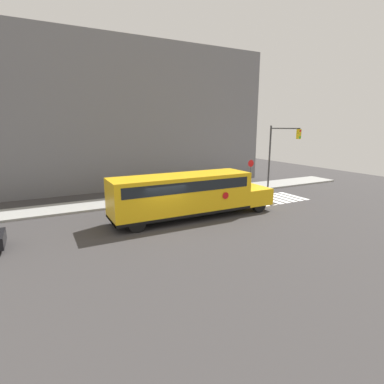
{
  "coord_description": "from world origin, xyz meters",
  "views": [
    {
      "loc": [
        -6.41,
        -16.09,
        5.84
      ],
      "look_at": [
        2.58,
        1.09,
        1.57
      ],
      "focal_mm": 28.0,
      "sensor_mm": 36.0,
      "label": 1
    }
  ],
  "objects": [
    {
      "name": "traffic_light",
      "position": [
        13.11,
        4.39,
        3.91
      ],
      "size": [
        0.28,
        3.59,
        5.91
      ],
      "color": "#38383A",
      "rests_on": "ground"
    },
    {
      "name": "crosswalk_stripes",
      "position": [
        10.41,
        2.0,
        0.0
      ],
      "size": [
        5.4,
        3.2,
        0.01
      ],
      "color": "white",
      "rests_on": "ground"
    },
    {
      "name": "school_bus",
      "position": [
        1.99,
        0.59,
        1.65
      ],
      "size": [
        11.06,
        2.57,
        2.86
      ],
      "color": "yellow",
      "rests_on": "ground"
    },
    {
      "name": "ground_plane",
      "position": [
        0.0,
        0.0,
        0.0
      ],
      "size": [
        60.0,
        60.0,
        0.0
      ],
      "primitive_type": "plane",
      "color": "#3A3838"
    },
    {
      "name": "stop_sign",
      "position": [
        10.86,
        5.41,
        1.84
      ],
      "size": [
        0.63,
        0.1,
        2.86
      ],
      "color": "#38383A",
      "rests_on": "ground"
    },
    {
      "name": "building_backdrop",
      "position": [
        0.0,
        13.0,
        6.79
      ],
      "size": [
        32.0,
        4.0,
        13.57
      ],
      "color": "slate",
      "rests_on": "ground"
    },
    {
      "name": "sidewalk_strip",
      "position": [
        0.0,
        6.5,
        0.07
      ],
      "size": [
        44.0,
        3.0,
        0.15
      ],
      "color": "#9E9E99",
      "rests_on": "ground"
    }
  ]
}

